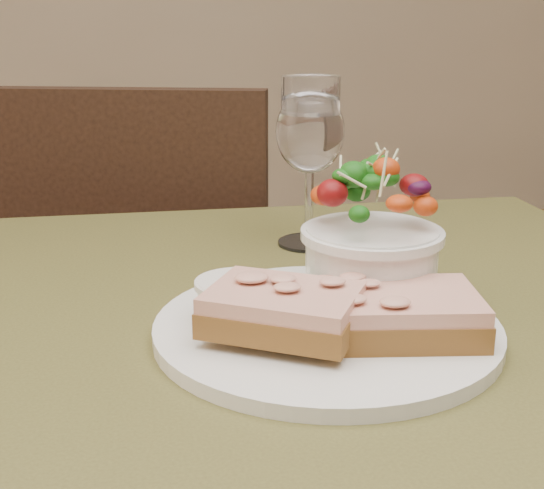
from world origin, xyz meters
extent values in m
cube|color=#45411D|center=(0.00, 0.00, 0.73)|extent=(0.80, 0.80, 0.04)
cylinder|color=black|center=(0.34, 0.34, 0.35)|extent=(0.05, 0.05, 0.71)
cube|color=black|center=(-0.10, 0.71, 0.45)|extent=(0.51, 0.51, 0.04)
cube|color=black|center=(-0.15, 0.53, 0.68)|extent=(0.42, 0.15, 0.45)
cube|color=black|center=(-0.10, 0.71, 0.23)|extent=(0.44, 0.44, 0.45)
cylinder|color=white|center=(0.02, -0.03, 0.76)|extent=(0.28, 0.28, 0.01)
cube|color=#523315|center=(0.07, -0.06, 0.77)|extent=(0.13, 0.11, 0.02)
cube|color=#FFEBC1|center=(0.07, -0.06, 0.79)|extent=(0.13, 0.10, 0.01)
cube|color=#523315|center=(-0.02, -0.05, 0.78)|extent=(0.14, 0.13, 0.02)
cube|color=#FFEBC1|center=(-0.02, -0.05, 0.80)|extent=(0.14, 0.13, 0.01)
cylinder|color=silver|center=(-0.05, -0.02, 0.78)|extent=(0.06, 0.06, 0.04)
cylinder|color=brown|center=(-0.05, -0.02, 0.80)|extent=(0.06, 0.06, 0.01)
cylinder|color=white|center=(0.07, 0.03, 0.79)|extent=(0.12, 0.12, 0.06)
ellipsoid|color=#0A3509|center=(0.07, 0.03, 0.85)|extent=(0.11, 0.11, 0.06)
ellipsoid|color=#0A3509|center=(-0.04, 0.06, 0.77)|extent=(0.04, 0.04, 0.01)
sphere|color=maroon|center=(-0.05, 0.05, 0.77)|extent=(0.02, 0.02, 0.02)
cylinder|color=white|center=(0.06, 0.22, 0.75)|extent=(0.07, 0.07, 0.00)
cylinder|color=white|center=(0.06, 0.22, 0.80)|extent=(0.01, 0.01, 0.09)
ellipsoid|color=white|center=(0.06, 0.22, 0.88)|extent=(0.08, 0.08, 0.09)
camera|label=1|loc=(-0.12, -0.59, 1.01)|focal=50.00mm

